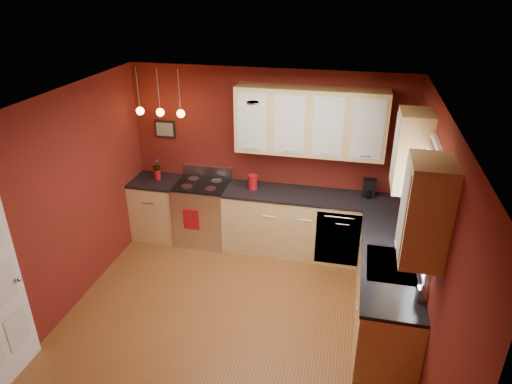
% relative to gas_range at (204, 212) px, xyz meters
% --- Properties ---
extents(floor, '(4.20, 4.20, 0.00)m').
position_rel_gas_range_xyz_m(floor, '(0.92, -1.80, -0.48)').
color(floor, brown).
rests_on(floor, ground).
extents(ceiling, '(4.00, 4.20, 0.02)m').
position_rel_gas_range_xyz_m(ceiling, '(0.92, -1.80, 2.12)').
color(ceiling, beige).
rests_on(ceiling, wall_back).
extents(wall_back, '(4.00, 0.02, 2.60)m').
position_rel_gas_range_xyz_m(wall_back, '(0.92, 0.30, 0.82)').
color(wall_back, maroon).
rests_on(wall_back, floor).
extents(wall_left, '(0.02, 4.20, 2.60)m').
position_rel_gas_range_xyz_m(wall_left, '(-1.08, -1.80, 0.82)').
color(wall_left, maroon).
rests_on(wall_left, floor).
extents(wall_right, '(0.02, 4.20, 2.60)m').
position_rel_gas_range_xyz_m(wall_right, '(2.92, -1.80, 0.82)').
color(wall_right, maroon).
rests_on(wall_right, floor).
extents(base_cabinets_back_left, '(0.70, 0.60, 0.90)m').
position_rel_gas_range_xyz_m(base_cabinets_back_left, '(-0.73, -0.00, -0.03)').
color(base_cabinets_back_left, '#E1C178').
rests_on(base_cabinets_back_left, floor).
extents(base_cabinets_back_right, '(2.54, 0.60, 0.90)m').
position_rel_gas_range_xyz_m(base_cabinets_back_right, '(1.65, -0.00, -0.03)').
color(base_cabinets_back_right, '#E1C178').
rests_on(base_cabinets_back_right, floor).
extents(base_cabinets_right, '(0.60, 2.10, 0.90)m').
position_rel_gas_range_xyz_m(base_cabinets_right, '(2.62, -1.35, -0.03)').
color(base_cabinets_right, '#E1C178').
rests_on(base_cabinets_right, floor).
extents(counter_back_left, '(0.70, 0.62, 0.04)m').
position_rel_gas_range_xyz_m(counter_back_left, '(-0.73, -0.00, 0.44)').
color(counter_back_left, black).
rests_on(counter_back_left, base_cabinets_back_left).
extents(counter_back_right, '(2.54, 0.62, 0.04)m').
position_rel_gas_range_xyz_m(counter_back_right, '(1.65, -0.00, 0.44)').
color(counter_back_right, black).
rests_on(counter_back_right, base_cabinets_back_right).
extents(counter_right, '(0.62, 2.10, 0.04)m').
position_rel_gas_range_xyz_m(counter_right, '(2.62, -1.35, 0.44)').
color(counter_right, black).
rests_on(counter_right, base_cabinets_right).
extents(gas_range, '(0.76, 0.64, 1.11)m').
position_rel_gas_range_xyz_m(gas_range, '(0.00, 0.00, 0.00)').
color(gas_range, silver).
rests_on(gas_range, floor).
extents(dishwasher_front, '(0.60, 0.02, 0.80)m').
position_rel_gas_range_xyz_m(dishwasher_front, '(2.02, -0.29, -0.03)').
color(dishwasher_front, silver).
rests_on(dishwasher_front, base_cabinets_back_right).
extents(sink, '(0.50, 0.70, 0.33)m').
position_rel_gas_range_xyz_m(sink, '(2.62, -1.50, 0.43)').
color(sink, gray).
rests_on(sink, counter_right).
extents(window, '(0.06, 1.02, 1.22)m').
position_rel_gas_range_xyz_m(window, '(2.89, -1.50, 1.21)').
color(window, white).
rests_on(window, wall_right).
extents(upper_cabinets_back, '(2.00, 0.35, 0.90)m').
position_rel_gas_range_xyz_m(upper_cabinets_back, '(1.52, 0.12, 1.47)').
color(upper_cabinets_back, '#E1C178').
rests_on(upper_cabinets_back, wall_back).
extents(upper_cabinets_right, '(0.35, 1.95, 0.90)m').
position_rel_gas_range_xyz_m(upper_cabinets_right, '(2.75, -1.48, 1.47)').
color(upper_cabinets_right, '#E1C178').
rests_on(upper_cabinets_right, wall_right).
extents(wall_picture, '(0.32, 0.03, 0.26)m').
position_rel_gas_range_xyz_m(wall_picture, '(-0.63, 0.28, 1.17)').
color(wall_picture, black).
rests_on(wall_picture, wall_back).
extents(pendant_lights, '(0.71, 0.11, 0.66)m').
position_rel_gas_range_xyz_m(pendant_lights, '(-0.53, -0.05, 1.53)').
color(pendant_lights, gray).
rests_on(pendant_lights, ceiling).
extents(red_canister, '(0.14, 0.14, 0.21)m').
position_rel_gas_range_xyz_m(red_canister, '(0.76, 0.01, 0.57)').
color(red_canister, maroon).
rests_on(red_canister, counter_back_right).
extents(red_vase, '(0.09, 0.09, 0.15)m').
position_rel_gas_range_xyz_m(red_vase, '(-0.71, 0.03, 0.53)').
color(red_vase, maroon).
rests_on(red_vase, counter_back_left).
extents(flowers, '(0.14, 0.14, 0.19)m').
position_rel_gas_range_xyz_m(flowers, '(-0.71, 0.03, 0.69)').
color(flowers, maroon).
rests_on(flowers, red_vase).
extents(coffee_maker, '(0.18, 0.18, 0.25)m').
position_rel_gas_range_xyz_m(coffee_maker, '(2.38, 0.12, 0.58)').
color(coffee_maker, black).
rests_on(coffee_maker, counter_back_right).
extents(soap_pump, '(0.10, 0.10, 0.22)m').
position_rel_gas_range_xyz_m(soap_pump, '(2.87, -2.05, 0.57)').
color(soap_pump, silver).
rests_on(soap_pump, counter_right).
extents(dish_towel, '(0.24, 0.02, 0.32)m').
position_rel_gas_range_xyz_m(dish_towel, '(-0.07, -0.33, 0.04)').
color(dish_towel, maroon).
rests_on(dish_towel, gas_range).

